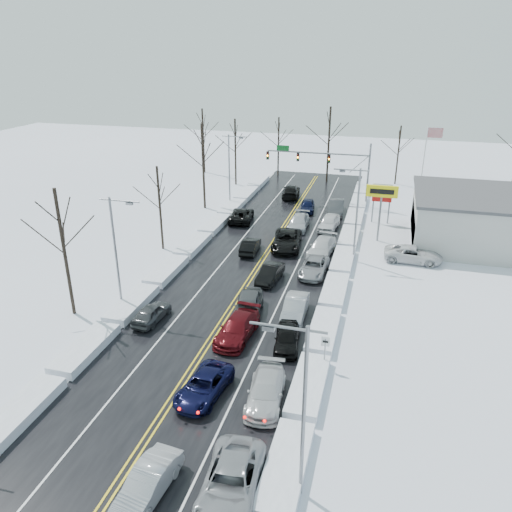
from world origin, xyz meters
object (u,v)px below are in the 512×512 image
(flagpole, at_px, (425,160))
(oncoming_car_0, at_px, (250,252))
(tires_plus_sign, at_px, (382,195))
(traffic_signal_mast, at_px, (329,162))

(flagpole, distance_m, oncoming_car_0, 27.23)
(flagpole, bearing_deg, tires_plus_sign, -108.44)
(flagpole, bearing_deg, oncoming_car_0, -129.26)
(traffic_signal_mast, distance_m, oncoming_car_0, 20.02)
(traffic_signal_mast, relative_size, tires_plus_sign, 2.21)
(traffic_signal_mast, xyz_separation_m, tires_plus_sign, (7.05, -12.00, -0.49))
(traffic_signal_mast, height_order, oncoming_car_0, traffic_signal_mast)
(tires_plus_sign, distance_m, oncoming_car_0, 14.68)
(traffic_signal_mast, height_order, tires_plus_sign, traffic_signal_mast)
(flagpole, xyz_separation_m, oncoming_car_0, (-16.82, -20.58, -5.93))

